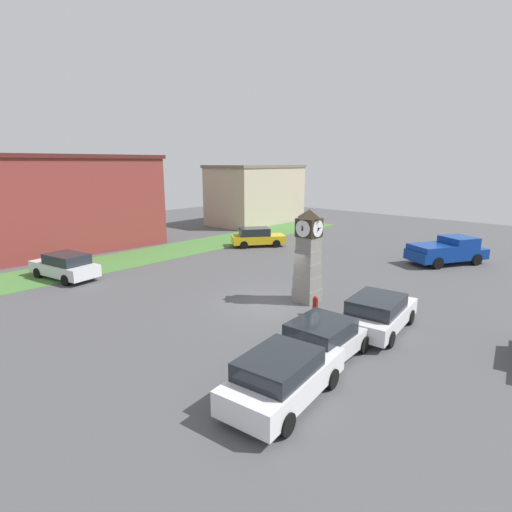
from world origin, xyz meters
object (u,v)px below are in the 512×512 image
(car_navy_sedan, at_px, (283,376))
(bollard_mid_row, at_px, (352,307))
(car_by_building, at_px, (378,313))
(car_end_of_row, at_px, (65,266))
(pickup_truck, at_px, (447,250))
(clock_tower, at_px, (308,258))
(bollard_near_tower, at_px, (315,305))
(bollard_far_row, at_px, (380,306))
(car_far_lot, at_px, (257,237))
(car_near_tower, at_px, (324,339))

(car_navy_sedan, bearing_deg, bollard_mid_row, 14.10)
(car_by_building, bearing_deg, car_end_of_row, 107.88)
(car_by_building, relative_size, pickup_truck, 0.80)
(clock_tower, distance_m, pickup_truck, 13.25)
(bollard_mid_row, relative_size, car_navy_sedan, 0.19)
(bollard_near_tower, distance_m, bollard_far_row, 2.92)
(car_far_lot, bearing_deg, car_navy_sedan, -135.69)
(car_navy_sedan, distance_m, car_near_tower, 3.07)
(bollard_near_tower, xyz_separation_m, bollard_mid_row, (0.96, -1.33, -0.01))
(car_far_lot, bearing_deg, car_near_tower, -130.78)
(bollard_mid_row, height_order, pickup_truck, pickup_truck)
(car_by_building, relative_size, car_far_lot, 1.01)
(bollard_near_tower, xyz_separation_m, car_near_tower, (-3.31, -2.60, 0.29))
(car_navy_sedan, distance_m, pickup_truck, 20.64)
(clock_tower, distance_m, car_by_building, 4.64)
(bollard_near_tower, xyz_separation_m, car_far_lot, (9.69, 12.47, 0.32))
(bollard_near_tower, bearing_deg, car_near_tower, -141.87)
(clock_tower, height_order, bollard_far_row, clock_tower)
(car_by_building, bearing_deg, car_navy_sedan, -177.71)
(car_near_tower, height_order, car_end_of_row, car_end_of_row)
(bollard_near_tower, distance_m, car_end_of_row, 15.47)
(car_navy_sedan, height_order, car_near_tower, car_navy_sedan)
(clock_tower, xyz_separation_m, car_by_building, (-0.96, -4.29, -1.50))
(pickup_truck, bearing_deg, bollard_near_tower, 174.96)
(bollard_near_tower, height_order, bollard_mid_row, bollard_near_tower)
(clock_tower, relative_size, bollard_far_row, 4.30)
(clock_tower, xyz_separation_m, car_far_lot, (8.38, 11.08, -1.49))
(clock_tower, bearing_deg, pickup_truck, -11.58)
(bollard_mid_row, height_order, car_navy_sedan, car_navy_sedan)
(bollard_mid_row, xyz_separation_m, pickup_truck, (13.26, 0.08, 0.48))
(bollard_mid_row, distance_m, car_near_tower, 4.47)
(bollard_near_tower, height_order, car_by_building, car_by_building)
(clock_tower, height_order, car_navy_sedan, clock_tower)
(clock_tower, distance_m, car_near_tower, 6.29)
(clock_tower, height_order, bollard_near_tower, clock_tower)
(car_navy_sedan, bearing_deg, car_near_tower, 10.56)
(bollard_near_tower, distance_m, car_navy_sedan, 7.08)
(car_far_lot, bearing_deg, clock_tower, -127.11)
(car_by_building, bearing_deg, bollard_far_row, 21.09)
(car_near_tower, distance_m, pickup_truck, 17.59)
(bollard_far_row, distance_m, car_navy_sedan, 8.07)
(car_navy_sedan, distance_m, car_end_of_row, 17.73)
(bollard_near_tower, relative_size, car_navy_sedan, 0.20)
(car_navy_sedan, bearing_deg, pickup_truck, 5.31)
(bollard_far_row, relative_size, car_navy_sedan, 0.24)
(pickup_truck, bearing_deg, car_far_lot, 108.28)
(bollard_mid_row, distance_m, car_navy_sedan, 7.52)
(car_navy_sedan, xyz_separation_m, pickup_truck, (20.55, 1.91, 0.14))
(clock_tower, bearing_deg, bollard_mid_row, -97.29)
(clock_tower, relative_size, car_end_of_row, 0.97)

